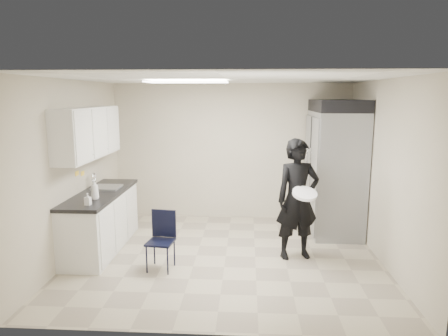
# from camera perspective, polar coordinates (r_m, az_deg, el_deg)

# --- Properties ---
(floor) EXTENTS (4.50, 4.50, 0.00)m
(floor) POSITION_cam_1_polar(r_m,az_deg,el_deg) (6.12, 0.25, -12.48)
(floor) COLOR tan
(floor) RESTS_ON ground
(ceiling) EXTENTS (4.50, 4.50, 0.00)m
(ceiling) POSITION_cam_1_polar(r_m,az_deg,el_deg) (5.65, 0.27, 12.65)
(ceiling) COLOR white
(ceiling) RESTS_ON back_wall
(back_wall) EXTENTS (4.50, 0.00, 4.50)m
(back_wall) POSITION_cam_1_polar(r_m,az_deg,el_deg) (7.71, 1.07, 2.34)
(back_wall) COLOR #BDB29C
(back_wall) RESTS_ON floor
(left_wall) EXTENTS (0.00, 4.00, 4.00)m
(left_wall) POSITION_cam_1_polar(r_m,az_deg,el_deg) (6.28, -20.71, -0.18)
(left_wall) COLOR #BDB29C
(left_wall) RESTS_ON floor
(right_wall) EXTENTS (0.00, 4.00, 4.00)m
(right_wall) POSITION_cam_1_polar(r_m,az_deg,el_deg) (6.05, 22.04, -0.63)
(right_wall) COLOR #BDB29C
(right_wall) RESTS_ON floor
(ceiling_panel) EXTENTS (1.20, 0.60, 0.02)m
(ceiling_panel) POSITION_cam_1_polar(r_m,az_deg,el_deg) (6.10, -5.29, 12.15)
(ceiling_panel) COLOR white
(ceiling_panel) RESTS_ON ceiling
(lower_counter) EXTENTS (0.60, 1.90, 0.86)m
(lower_counter) POSITION_cam_1_polar(r_m,az_deg,el_deg) (6.55, -17.10, -7.39)
(lower_counter) COLOR silver
(lower_counter) RESTS_ON floor
(countertop) EXTENTS (0.64, 1.95, 0.05)m
(countertop) POSITION_cam_1_polar(r_m,az_deg,el_deg) (6.43, -17.31, -3.52)
(countertop) COLOR black
(countertop) RESTS_ON lower_counter
(sink) EXTENTS (0.42, 0.40, 0.14)m
(sink) POSITION_cam_1_polar(r_m,az_deg,el_deg) (6.65, -16.39, -3.15)
(sink) COLOR gray
(sink) RESTS_ON countertop
(faucet) EXTENTS (0.02, 0.02, 0.24)m
(faucet) POSITION_cam_1_polar(r_m,az_deg,el_deg) (6.69, -18.07, -1.85)
(faucet) COLOR silver
(faucet) RESTS_ON countertop
(upper_cabinets) EXTENTS (0.35, 1.80, 0.75)m
(upper_cabinets) POSITION_cam_1_polar(r_m,az_deg,el_deg) (6.32, -18.83, 4.82)
(upper_cabinets) COLOR silver
(upper_cabinets) RESTS_ON left_wall
(towel_dispenser) EXTENTS (0.22, 0.30, 0.35)m
(towel_dispenser) POSITION_cam_1_polar(r_m,az_deg,el_deg) (7.44, -15.89, 4.13)
(towel_dispenser) COLOR black
(towel_dispenser) RESTS_ON left_wall
(notice_sticker_left) EXTENTS (0.00, 0.12, 0.07)m
(notice_sticker_left) POSITION_cam_1_polar(r_m,az_deg,el_deg) (6.38, -20.26, -0.72)
(notice_sticker_left) COLOR yellow
(notice_sticker_left) RESTS_ON left_wall
(notice_sticker_right) EXTENTS (0.00, 0.12, 0.07)m
(notice_sticker_right) POSITION_cam_1_polar(r_m,az_deg,el_deg) (6.57, -19.55, -0.73)
(notice_sticker_right) COLOR yellow
(notice_sticker_right) RESTS_ON left_wall
(commercial_fridge) EXTENTS (0.80, 1.35, 2.10)m
(commercial_fridge) POSITION_cam_1_polar(r_m,az_deg,el_deg) (7.20, 15.54, -0.64)
(commercial_fridge) COLOR gray
(commercial_fridge) RESTS_ON floor
(fridge_compressor) EXTENTS (0.80, 1.35, 0.20)m
(fridge_compressor) POSITION_cam_1_polar(r_m,az_deg,el_deg) (7.08, 15.99, 8.55)
(fridge_compressor) COLOR black
(fridge_compressor) RESTS_ON commercial_fridge
(folding_chair) EXTENTS (0.39, 0.39, 0.78)m
(folding_chair) POSITION_cam_1_polar(r_m,az_deg,el_deg) (5.62, -9.08, -10.43)
(folding_chair) COLOR black
(folding_chair) RESTS_ON floor
(man_tuxedo) EXTENTS (0.74, 0.59, 1.77)m
(man_tuxedo) POSITION_cam_1_polar(r_m,az_deg,el_deg) (5.91, 10.46, -4.42)
(man_tuxedo) COLOR black
(man_tuxedo) RESTS_ON floor
(bucket_lid) EXTENTS (0.42, 0.42, 0.04)m
(bucket_lid) POSITION_cam_1_polar(r_m,az_deg,el_deg) (5.65, 11.46, -3.60)
(bucket_lid) COLOR white
(bucket_lid) RESTS_ON man_tuxedo
(soap_bottle_a) EXTENTS (0.12, 0.12, 0.29)m
(soap_bottle_a) POSITION_cam_1_polar(r_m,az_deg,el_deg) (5.98, -18.00, -2.91)
(soap_bottle_a) COLOR white
(soap_bottle_a) RESTS_ON countertop
(soap_bottle_b) EXTENTS (0.08, 0.08, 0.16)m
(soap_bottle_b) POSITION_cam_1_polar(r_m,az_deg,el_deg) (5.71, -18.88, -4.22)
(soap_bottle_b) COLOR #B7B9C4
(soap_bottle_b) RESTS_ON countertop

